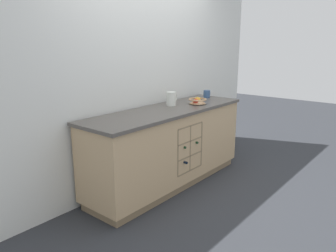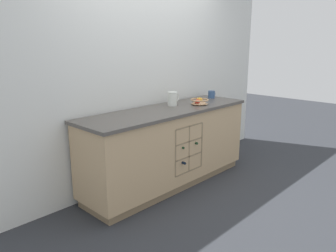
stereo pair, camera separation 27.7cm
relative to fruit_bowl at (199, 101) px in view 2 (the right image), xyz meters
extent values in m
plane|color=#2D3035|center=(-0.45, 0.09, -0.95)|extent=(14.00, 14.00, 0.00)
cube|color=silver|center=(-0.45, 0.46, 0.32)|extent=(4.57, 0.06, 2.55)
cube|color=#8B7354|center=(-0.45, 0.09, -0.91)|extent=(2.11, 0.53, 0.09)
cube|color=tan|center=(-0.45, 0.09, -0.47)|extent=(2.17, 0.59, 0.79)
cube|color=#514C47|center=(-0.45, 0.09, -0.06)|extent=(2.21, 0.63, 0.03)
cube|color=#8B7354|center=(-0.42, -0.11, -0.46)|extent=(0.45, 0.01, 0.53)
cube|color=#8B7354|center=(-0.65, -0.16, -0.46)|extent=(0.02, 0.10, 0.53)
cube|color=#8B7354|center=(-0.20, -0.16, -0.46)|extent=(0.02, 0.10, 0.53)
cube|color=#8B7354|center=(-0.42, -0.16, -0.72)|extent=(0.45, 0.10, 0.02)
cube|color=#8B7354|center=(-0.42, -0.16, -0.55)|extent=(0.45, 0.10, 0.02)
cube|color=#8B7354|center=(-0.42, -0.16, -0.37)|extent=(0.45, 0.10, 0.02)
cube|color=#8B7354|center=(-0.42, -0.16, -0.20)|extent=(0.45, 0.10, 0.02)
cube|color=#8B7354|center=(-0.42, -0.16, -0.46)|extent=(0.02, 0.10, 0.53)
cylinder|color=black|center=(-0.54, -0.06, -0.59)|extent=(0.08, 0.20, 0.08)
cylinder|color=black|center=(-0.54, -0.21, -0.59)|extent=(0.03, 0.08, 0.03)
cylinder|color=#19381E|center=(-0.54, -0.05, -0.42)|extent=(0.07, 0.19, 0.07)
cylinder|color=#19381E|center=(-0.54, -0.19, -0.42)|extent=(0.03, 0.08, 0.03)
cylinder|color=#19381E|center=(-0.31, -0.05, -0.42)|extent=(0.07, 0.20, 0.07)
cylinder|color=#19381E|center=(-0.31, -0.19, -0.42)|extent=(0.03, 0.09, 0.03)
cylinder|color=tan|center=(0.00, 0.00, -0.04)|extent=(0.10, 0.10, 0.01)
cone|color=tan|center=(0.00, 0.00, 0.00)|extent=(0.20, 0.20, 0.06)
torus|color=tan|center=(0.00, 0.00, 0.02)|extent=(0.22, 0.22, 0.02)
sphere|color=red|center=(-0.05, -0.01, 0.00)|extent=(0.06, 0.06, 0.06)
sphere|color=gold|center=(0.01, 0.01, 0.00)|extent=(0.08, 0.08, 0.08)
cylinder|color=silver|center=(-0.28, 0.19, 0.04)|extent=(0.11, 0.11, 0.17)
torus|color=silver|center=(-0.28, 0.19, 0.12)|extent=(0.12, 0.12, 0.01)
torus|color=silver|center=(-0.22, 0.19, 0.05)|extent=(0.11, 0.01, 0.11)
cylinder|color=#385684|center=(0.49, 0.18, 0.01)|extent=(0.09, 0.09, 0.10)
torus|color=#385684|center=(0.54, 0.18, 0.01)|extent=(0.07, 0.01, 0.07)
camera|label=1|loc=(-3.26, -2.22, 0.69)|focal=35.00mm
camera|label=2|loc=(-3.08, -2.43, 0.69)|focal=35.00mm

